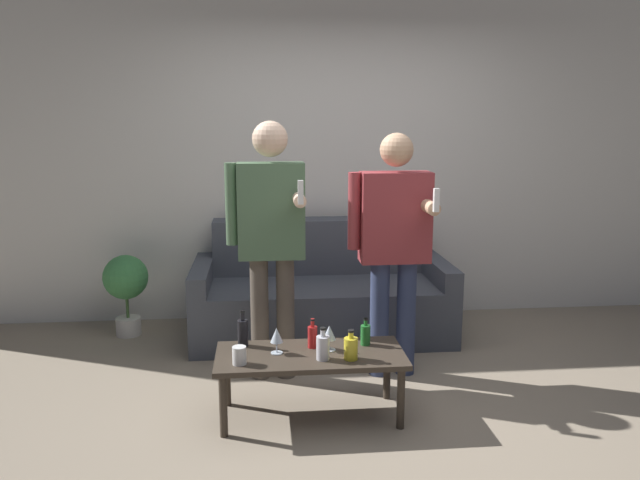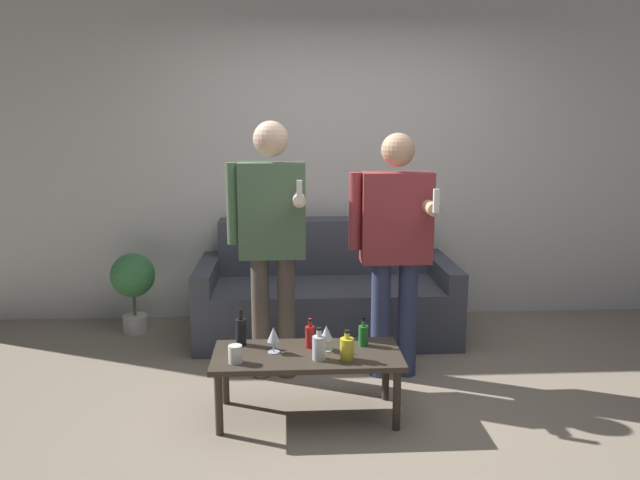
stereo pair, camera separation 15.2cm
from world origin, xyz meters
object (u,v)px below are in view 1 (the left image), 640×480
(coffee_table, at_px, (310,360))
(person_standing_right, at_px, (394,238))
(person_standing_left, at_px, (271,230))
(couch, at_px, (321,295))
(bottle_orange, at_px, (323,347))

(coffee_table, bearing_deg, person_standing_right, 43.45)
(person_standing_right, bearing_deg, person_standing_left, 178.29)
(person_standing_left, bearing_deg, couch, 64.43)
(person_standing_right, bearing_deg, couch, 114.36)
(couch, height_order, bottle_orange, couch)
(couch, bearing_deg, person_standing_right, -65.64)
(bottle_orange, xyz_separation_m, person_standing_right, (0.53, 0.66, 0.48))
(person_standing_left, distance_m, person_standing_right, 0.80)
(couch, relative_size, bottle_orange, 10.79)
(couch, relative_size, coffee_table, 1.85)
(couch, relative_size, person_standing_right, 1.24)
(bottle_orange, bearing_deg, person_standing_left, 111.50)
(couch, xyz_separation_m, person_standing_left, (-0.40, -0.84, 0.68))
(person_standing_left, bearing_deg, bottle_orange, -68.50)
(couch, distance_m, bottle_orange, 1.54)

